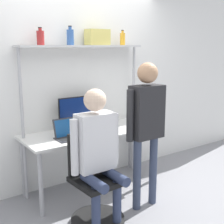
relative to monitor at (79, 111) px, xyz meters
The scene contains 14 objects.
ground_plane 1.15m from the monitor, 83.15° to the right, with size 12.00×12.00×0.00m, color gray.
wall_back 0.39m from the monitor, 67.44° to the left, with size 8.00×0.06×2.70m.
desk 0.38m from the monitor, 71.76° to the right, with size 1.76×0.68×0.77m.
shelf_unit 0.53m from the monitor, ahead, with size 1.67×0.25×1.83m.
monitor is the anchor object (origin of this frame).
laptop 0.48m from the monitor, 137.34° to the right, with size 0.30×0.23×0.23m.
cell_phone 0.40m from the monitor, 109.72° to the right, with size 0.07×0.15×0.01m.
office_chair 1.19m from the monitor, 109.98° to the right, with size 0.56×0.56×0.95m.
person_seated 1.02m from the monitor, 108.93° to the right, with size 0.55×0.47×1.42m.
person_standing 1.00m from the monitor, 71.75° to the right, with size 0.53×0.22×1.65m.
bottle_amber 1.14m from the monitor, ahead, with size 0.07×0.07×0.20m.
bottle_red 1.03m from the monitor, behind, with size 0.09×0.09×0.20m.
bottle_blue 0.93m from the monitor, behind, with size 0.09×0.09×0.23m.
storage_box 0.96m from the monitor, ahead, with size 0.29×0.17×0.20m.
Camera 1 is at (-1.95, -2.89, 1.83)m, focal length 50.00 mm.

